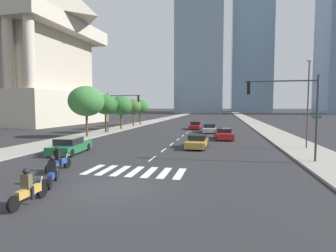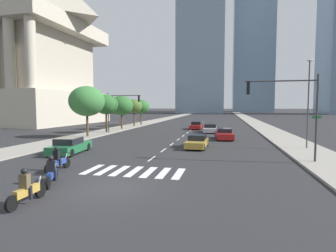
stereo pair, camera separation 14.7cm
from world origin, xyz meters
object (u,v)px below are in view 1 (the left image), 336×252
sedan_green_1 (70,146)px  traffic_signal_far (120,105)px  motorcycle_third (53,173)px  sedan_red_3 (196,126)px  street_tree_fifth (140,107)px  sedan_silver_0 (210,129)px  street_tree_third (121,106)px  motorcycle_trailing (58,161)px  street_tree_second (106,104)px  street_tree_nearest (86,101)px  sedan_red_2 (223,134)px  motorcycle_lead (28,190)px  street_tree_fourth (133,106)px  traffic_signal_near (289,102)px  street_lamp_east (308,97)px  sedan_gold_4 (197,142)px

sedan_green_1 → traffic_signal_far: 16.70m
motorcycle_third → sedan_red_3: bearing=-28.3°
sedan_green_1 → street_tree_fifth: 33.46m
sedan_silver_0 → street_tree_third: street_tree_third is taller
motorcycle_trailing → street_tree_second: size_ratio=0.40×
street_tree_nearest → street_tree_second: street_tree_nearest is taller
motorcycle_third → sedan_silver_0: size_ratio=0.43×
sedan_red_3 → traffic_signal_far: bearing=-43.9°
traffic_signal_far → sedan_red_2: bearing=-15.2°
motorcycle_lead → sedan_green_1: (-4.78, 10.90, 0.02)m
sedan_red_3 → street_tree_fourth: bearing=-102.0°
traffic_signal_near → traffic_signal_far: traffic_signal_near is taller
motorcycle_lead → street_lamp_east: size_ratio=0.28×
traffic_signal_near → street_tree_nearest: size_ratio=0.94×
motorcycle_lead → sedan_gold_4: (5.21, 16.05, -0.02)m
sedan_red_2 → street_tree_fifth: street_tree_fifth is taller
street_tree_second → sedan_green_1: bearing=-75.7°
sedan_gold_4 → street_tree_second: size_ratio=0.81×
sedan_silver_0 → sedan_red_3: size_ratio=1.04×
sedan_silver_0 → street_tree_nearest: (-14.63, -9.52, 3.92)m
street_tree_fifth → sedan_red_3: bearing=-31.6°
motorcycle_trailing → sedan_gold_4: motorcycle_trailing is taller
sedan_green_1 → street_tree_third: bearing=5.2°
sedan_red_2 → traffic_signal_near: size_ratio=0.81×
sedan_red_3 → motorcycle_lead: bearing=-2.5°
street_tree_third → street_tree_fourth: street_tree_third is taller
street_tree_third → street_lamp_east: bearing=-34.4°
sedan_silver_0 → traffic_signal_near: size_ratio=0.82×
traffic_signal_far → street_lamp_east: (21.64, -10.20, 0.62)m
motorcycle_lead → street_tree_fifth: street_tree_fifth is taller
motorcycle_lead → street_tree_nearest: size_ratio=0.36×
traffic_signal_near → street_tree_fifth: size_ratio=1.16×
street_lamp_east → street_tree_second: street_lamp_east is taller
motorcycle_trailing → motorcycle_third: bearing=-145.4°
motorcycle_trailing → sedan_red_3: size_ratio=0.48×
motorcycle_trailing → traffic_signal_near: size_ratio=0.37×
street_lamp_east → street_tree_second: (-23.89, 10.37, -0.55)m
sedan_red_3 → sedan_gold_4: bearing=8.2°
traffic_signal_far → street_tree_third: 6.54m
traffic_signal_near → street_lamp_east: 6.98m
sedan_gold_4 → sedan_green_1: bearing=-60.4°
motorcycle_third → sedan_red_2: bearing=-43.9°
sedan_green_1 → traffic_signal_near: 17.11m
street_lamp_east → street_tree_fourth: (-23.89, 22.69, -0.81)m
traffic_signal_near → street_tree_second: 26.75m
sedan_red_2 → motorcycle_third: bearing=-27.7°
street_tree_second → sedan_gold_4: bearing=-38.4°
motorcycle_third → street_tree_fifth: 42.28m
street_tree_second → street_tree_fourth: size_ratio=1.08×
sedan_green_1 → sedan_red_2: size_ratio=1.02×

